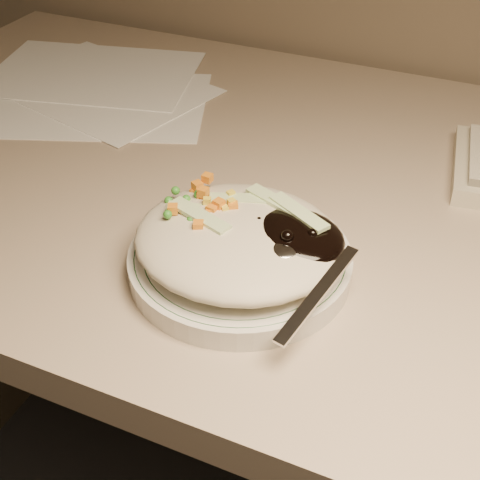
% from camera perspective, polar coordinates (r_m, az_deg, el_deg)
% --- Properties ---
extents(desk, '(1.40, 0.70, 0.74)m').
position_cam_1_polar(desk, '(0.88, 8.04, -6.92)').
color(desk, gray).
rests_on(desk, ground).
extents(plate, '(0.21, 0.21, 0.02)m').
position_cam_1_polar(plate, '(0.63, 0.00, -1.88)').
color(plate, silver).
rests_on(plate, desk).
extents(plate_rim, '(0.20, 0.20, 0.00)m').
position_cam_1_polar(plate_rim, '(0.62, -0.00, -1.17)').
color(plate_rim, '#144723').
rests_on(plate_rim, plate).
extents(meal, '(0.20, 0.19, 0.05)m').
position_cam_1_polar(meal, '(0.61, 0.33, 0.28)').
color(meal, '#B8AF95').
rests_on(meal, plate).
extents(papers, '(0.41, 0.37, 0.00)m').
position_cam_1_polar(papers, '(1.00, -12.17, 12.61)').
color(papers, white).
rests_on(papers, desk).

